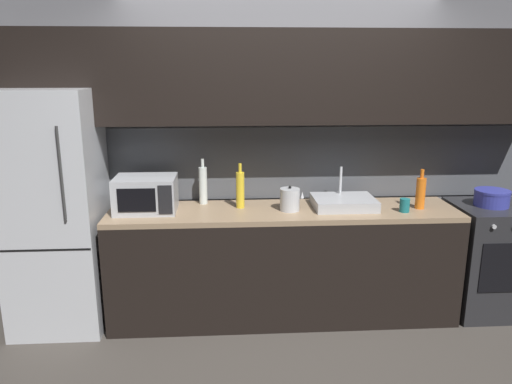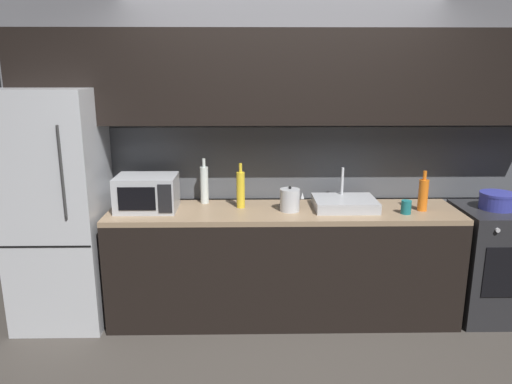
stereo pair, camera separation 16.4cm
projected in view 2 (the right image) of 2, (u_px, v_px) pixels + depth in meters
ground_plane at (292, 383)px, 3.14m from camera, size 10.00×10.00×0.00m
back_wall at (282, 122)px, 3.92m from camera, size 4.45×0.44×2.50m
counter_run at (283, 264)px, 3.90m from camera, size 2.71×0.60×0.90m
refrigerator at (59, 209)px, 3.76m from camera, size 0.68×0.69×1.83m
oven_range at (493, 262)px, 3.93m from camera, size 0.60×0.62×0.90m
microwave at (147, 193)px, 3.76m from camera, size 0.46×0.35×0.27m
sink_basin at (345, 203)px, 3.82m from camera, size 0.48×0.38×0.30m
kettle at (290, 200)px, 3.74m from camera, size 0.19×0.15×0.20m
wine_bottle_orange at (423, 194)px, 3.74m from camera, size 0.07×0.07×0.31m
wine_bottle_clear at (204, 184)px, 3.95m from camera, size 0.07×0.07×0.37m
wine_bottle_yellow at (241, 189)px, 3.82m from camera, size 0.07×0.07×0.35m
mug_teal at (406, 207)px, 3.68m from camera, size 0.08×0.08×0.10m
cooking_pot at (497, 201)px, 3.80m from camera, size 0.27×0.27×0.13m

